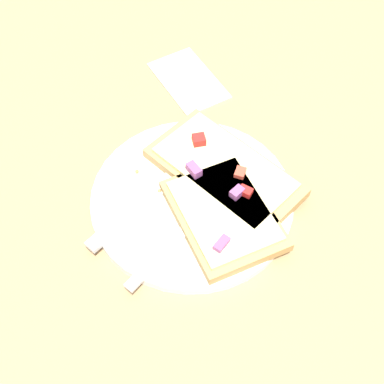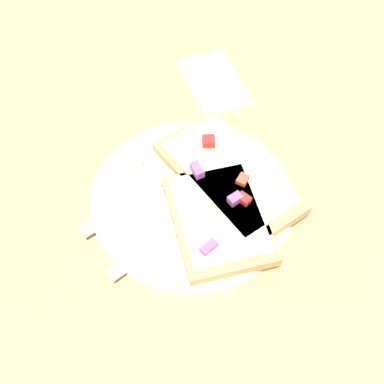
{
  "view_description": "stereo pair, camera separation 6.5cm",
  "coord_description": "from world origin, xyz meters",
  "px_view_note": "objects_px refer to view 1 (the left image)",
  "views": [
    {
      "loc": [
        -0.32,
        0.19,
        0.56
      ],
      "look_at": [
        0.0,
        0.0,
        0.02
      ],
      "focal_mm": 50.0,
      "sensor_mm": 36.0,
      "label": 1
    },
    {
      "loc": [
        -0.35,
        0.13,
        0.56
      ],
      "look_at": [
        0.0,
        0.0,
        0.02
      ],
      "focal_mm": 50.0,
      "sensor_mm": 36.0,
      "label": 2
    }
  ],
  "objects_px": {
    "fork": "(197,218)",
    "plate": "(192,199)",
    "knife": "(139,205)",
    "napkin": "(188,80)",
    "pizza_slice_corner": "(224,214)",
    "pizza_slice_main": "(224,171)"
  },
  "relations": [
    {
      "from": "plate",
      "to": "pizza_slice_corner",
      "type": "bearing_deg",
      "value": -159.8
    },
    {
      "from": "plate",
      "to": "napkin",
      "type": "relative_size",
      "value": 2.02
    },
    {
      "from": "plate",
      "to": "fork",
      "type": "bearing_deg",
      "value": 160.93
    },
    {
      "from": "knife",
      "to": "plate",
      "type": "bearing_deg",
      "value": -34.8
    },
    {
      "from": "pizza_slice_main",
      "to": "napkin",
      "type": "distance_m",
      "value": 0.19
    },
    {
      "from": "knife",
      "to": "napkin",
      "type": "height_order",
      "value": "knife"
    },
    {
      "from": "knife",
      "to": "pizza_slice_corner",
      "type": "xyz_separation_m",
      "value": [
        -0.07,
        -0.08,
        0.01
      ]
    },
    {
      "from": "plate",
      "to": "fork",
      "type": "height_order",
      "value": "fork"
    },
    {
      "from": "pizza_slice_main",
      "to": "pizza_slice_corner",
      "type": "bearing_deg",
      "value": -48.08
    },
    {
      "from": "pizza_slice_corner",
      "to": "napkin",
      "type": "bearing_deg",
      "value": -14.42
    },
    {
      "from": "plate",
      "to": "knife",
      "type": "height_order",
      "value": "knife"
    },
    {
      "from": "knife",
      "to": "pizza_slice_main",
      "type": "xyz_separation_m",
      "value": [
        -0.01,
        -0.11,
        0.01
      ]
    },
    {
      "from": "plate",
      "to": "pizza_slice_main",
      "type": "height_order",
      "value": "pizza_slice_main"
    },
    {
      "from": "pizza_slice_corner",
      "to": "fork",
      "type": "bearing_deg",
      "value": 67.92
    },
    {
      "from": "plate",
      "to": "knife",
      "type": "bearing_deg",
      "value": 72.82
    },
    {
      "from": "fork",
      "to": "pizza_slice_main",
      "type": "height_order",
      "value": "pizza_slice_main"
    },
    {
      "from": "fork",
      "to": "pizza_slice_main",
      "type": "relative_size",
      "value": 0.97
    },
    {
      "from": "plate",
      "to": "knife",
      "type": "xyz_separation_m",
      "value": [
        0.02,
        0.06,
        0.01
      ]
    },
    {
      "from": "fork",
      "to": "pizza_slice_corner",
      "type": "bearing_deg",
      "value": -47.82
    },
    {
      "from": "fork",
      "to": "plate",
      "type": "bearing_deg",
      "value": 50.91
    },
    {
      "from": "pizza_slice_main",
      "to": "pizza_slice_corner",
      "type": "xyz_separation_m",
      "value": [
        -0.05,
        0.03,
        -0.0
      ]
    },
    {
      "from": "knife",
      "to": "pizza_slice_main",
      "type": "distance_m",
      "value": 0.12
    }
  ]
}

